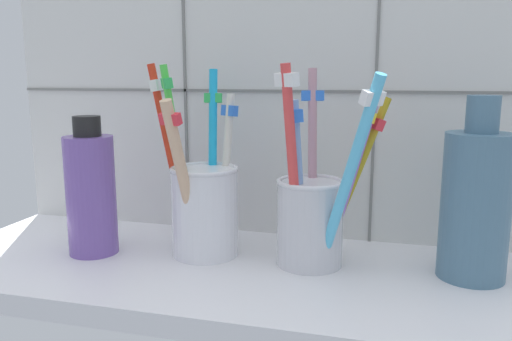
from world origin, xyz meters
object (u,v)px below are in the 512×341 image
toothbrush_cup_right (313,210)px  soap_bottle (89,193)px  toothbrush_cup_left (203,203)px  ceramic_vase (476,202)px

toothbrush_cup_right → soap_bottle: bearing=-173.3°
toothbrush_cup_left → soap_bottle: bearing=-166.0°
ceramic_vase → soap_bottle: ceramic_vase is taller
toothbrush_cup_left → toothbrush_cup_right: bearing=-0.8°
soap_bottle → toothbrush_cup_left: bearing=14.0°
toothbrush_cup_right → ceramic_vase: toothbrush_cup_right is taller
ceramic_vase → soap_bottle: bearing=-174.8°
toothbrush_cup_right → ceramic_vase: (14.34, 0.67, 1.53)cm
toothbrush_cup_right → soap_bottle: 22.41cm
toothbrush_cup_left → soap_bottle: toothbrush_cup_left is taller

